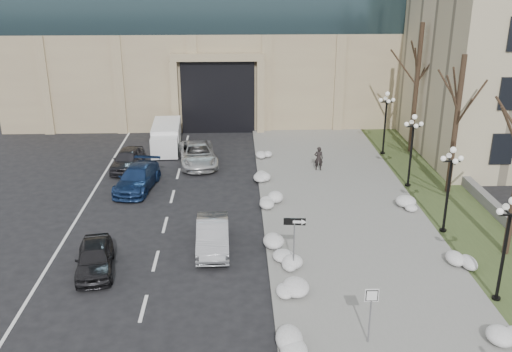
# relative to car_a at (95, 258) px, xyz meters

# --- Properties ---
(sidewalk) EXTENTS (9.00, 40.00, 0.12)m
(sidewalk) POSITION_rel_car_a_xyz_m (12.64, 4.85, -0.63)
(sidewalk) COLOR gray
(sidewalk) RESTS_ON ground
(curb) EXTENTS (0.30, 40.00, 0.14)m
(curb) POSITION_rel_car_a_xyz_m (8.14, 4.85, -0.62)
(curb) COLOR gray
(curb) RESTS_ON ground
(grass_strip) EXTENTS (4.00, 40.00, 0.10)m
(grass_strip) POSITION_rel_car_a_xyz_m (19.14, 4.85, -0.64)
(grass_strip) COLOR #384824
(grass_strip) RESTS_ON ground
(stone_wall) EXTENTS (0.50, 30.00, 0.70)m
(stone_wall) POSITION_rel_car_a_xyz_m (21.14, 6.85, -0.34)
(stone_wall) COLOR slate
(stone_wall) RESTS_ON ground
(car_a) EXTENTS (2.25, 4.25, 1.38)m
(car_a) POSITION_rel_car_a_xyz_m (0.00, 0.00, 0.00)
(car_a) COLOR black
(car_a) RESTS_ON ground
(car_b) EXTENTS (1.70, 4.55, 1.48)m
(car_b) POSITION_rel_car_a_xyz_m (5.35, 1.99, 0.05)
(car_b) COLOR #A7AAAF
(car_b) RESTS_ON ground
(car_c) EXTENTS (2.75, 5.24, 1.45)m
(car_c) POSITION_rel_car_a_xyz_m (0.35, 10.18, 0.04)
(car_c) COLOR navy
(car_c) RESTS_ON ground
(car_d) EXTENTS (3.25, 5.69, 1.49)m
(car_d) POSITION_rel_car_a_xyz_m (3.86, 14.75, 0.06)
(car_d) COLOR silver
(car_d) RESTS_ON ground
(car_e) EXTENTS (2.08, 4.39, 1.45)m
(car_e) POSITION_rel_car_a_xyz_m (-0.88, 13.89, 0.04)
(car_e) COLOR #2D2C31
(car_e) RESTS_ON ground
(pedestrian) EXTENTS (0.64, 0.45, 1.65)m
(pedestrian) POSITION_rel_car_a_xyz_m (12.16, 12.95, 0.26)
(pedestrian) COLOR black
(pedestrian) RESTS_ON sidewalk
(box_truck) EXTENTS (2.30, 5.89, 1.84)m
(box_truck) POSITION_rel_car_a_xyz_m (1.26, 18.50, 0.20)
(box_truck) COLOR silver
(box_truck) RESTS_ON ground
(one_way_sign) EXTENTS (1.03, 0.29, 2.76)m
(one_way_sign) POSITION_rel_car_a_xyz_m (9.29, -0.52, 1.59)
(one_way_sign) COLOR slate
(one_way_sign) RESTS_ON ground
(keep_sign) EXTENTS (0.52, 0.07, 2.40)m
(keep_sign) POSITION_rel_car_a_xyz_m (11.39, -5.86, 1.08)
(keep_sign) COLOR slate
(keep_sign) RESTS_ON ground
(snow_clump_b) EXTENTS (1.10, 1.60, 0.36)m
(snow_clump_b) POSITION_rel_car_a_xyz_m (8.65, -6.21, -0.39)
(snow_clump_b) COLOR white
(snow_clump_b) RESTS_ON sidewalk
(snow_clump_c) EXTENTS (1.10, 1.60, 0.36)m
(snow_clump_c) POSITION_rel_car_a_xyz_m (8.71, -2.24, -0.39)
(snow_clump_c) COLOR white
(snow_clump_c) RESTS_ON sidewalk
(snow_clump_d) EXTENTS (1.10, 1.60, 0.36)m
(snow_clump_d) POSITION_rel_car_a_xyz_m (8.44, 2.03, -0.39)
(snow_clump_d) COLOR white
(snow_clump_d) RESTS_ON sidewalk
(snow_clump_e) EXTENTS (1.10, 1.60, 0.36)m
(snow_clump_e) POSITION_rel_car_a_xyz_m (8.60, 7.07, -0.39)
(snow_clump_e) COLOR white
(snow_clump_e) RESTS_ON sidewalk
(snow_clump_f) EXTENTS (1.10, 1.60, 0.36)m
(snow_clump_f) POSITION_rel_car_a_xyz_m (8.47, 10.97, -0.39)
(snow_clump_f) COLOR white
(snow_clump_f) RESTS_ON sidewalk
(snow_clump_g) EXTENTS (1.10, 1.60, 0.36)m
(snow_clump_g) POSITION_rel_car_a_xyz_m (8.54, 15.75, -0.39)
(snow_clump_g) COLOR white
(snow_clump_g) RESTS_ON sidewalk
(snow_clump_h) EXTENTS (1.10, 1.60, 0.36)m
(snow_clump_h) POSITION_rel_car_a_xyz_m (16.51, -6.49, -0.39)
(snow_clump_h) COLOR white
(snow_clump_h) RESTS_ON sidewalk
(snow_clump_i) EXTENTS (1.10, 1.60, 0.36)m
(snow_clump_i) POSITION_rel_car_a_xyz_m (17.02, -0.12, -0.39)
(snow_clump_i) COLOR white
(snow_clump_i) RESTS_ON sidewalk
(snow_clump_j) EXTENTS (1.10, 1.60, 0.36)m
(snow_clump_j) POSITION_rel_car_a_xyz_m (16.48, 6.27, -0.39)
(snow_clump_j) COLOR white
(snow_clump_j) RESTS_ON sidewalk
(snow_clump_k) EXTENTS (1.10, 1.60, 0.36)m
(snow_clump_k) POSITION_rel_car_a_xyz_m (8.81, 0.07, -0.39)
(snow_clump_k) COLOR white
(snow_clump_k) RESTS_ON sidewalk
(lamppost_a) EXTENTS (1.18, 1.18, 4.76)m
(lamppost_a) POSITION_rel_car_a_xyz_m (17.44, -3.15, 2.39)
(lamppost_a) COLOR black
(lamppost_a) RESTS_ON ground
(lamppost_b) EXTENTS (1.18, 1.18, 4.76)m
(lamppost_b) POSITION_rel_car_a_xyz_m (17.44, 3.35, 2.39)
(lamppost_b) COLOR black
(lamppost_b) RESTS_ON ground
(lamppost_c) EXTENTS (1.18, 1.18, 4.76)m
(lamppost_c) POSITION_rel_car_a_xyz_m (17.44, 9.85, 2.39)
(lamppost_c) COLOR black
(lamppost_c) RESTS_ON ground
(lamppost_d) EXTENTS (1.18, 1.18, 4.76)m
(lamppost_d) POSITION_rel_car_a_xyz_m (17.44, 16.35, 2.39)
(lamppost_d) COLOR black
(lamppost_d) RESTS_ON ground
(tree_mid) EXTENTS (3.20, 3.20, 8.50)m
(tree_mid) POSITION_rel_car_a_xyz_m (19.64, 8.85, 4.82)
(tree_mid) COLOR black
(tree_mid) RESTS_ON ground
(tree_far) EXTENTS (3.20, 3.20, 9.50)m
(tree_far) POSITION_rel_car_a_xyz_m (19.64, 16.85, 5.46)
(tree_far) COLOR black
(tree_far) RESTS_ON ground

